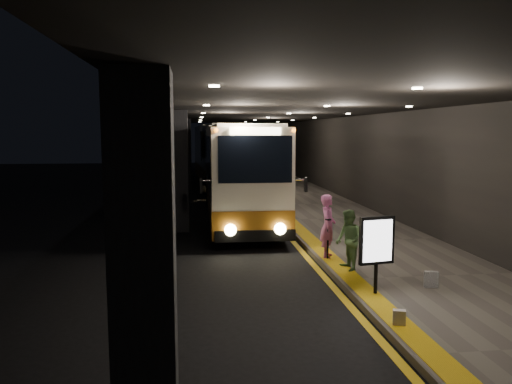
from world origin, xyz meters
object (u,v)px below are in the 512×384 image
bag_plain (399,318)px  stanchion_post (328,239)px  passenger_boarding (328,226)px  passenger_waiting_green (348,240)px  coach_main (238,176)px  bag_polka (431,279)px  info_sign (377,242)px  coach_second (221,158)px

bag_plain → stanchion_post: bearing=90.6°
passenger_boarding → passenger_waiting_green: 1.35m
coach_main → stanchion_post: 7.68m
coach_main → bag_polka: size_ratio=33.30×
bag_plain → coach_main: bearing=98.8°
passenger_boarding → passenger_waiting_green: (0.17, -1.33, -0.11)m
bag_polka → passenger_waiting_green: bearing=131.4°
passenger_waiting_green → bag_polka: bearing=35.1°
coach_main → stanchion_post: bearing=-75.6°
coach_main → passenger_boarding: coach_main is taller
stanchion_post → passenger_boarding: bearing=76.6°
coach_main → info_sign: size_ratio=7.16×
bag_plain → info_sign: 2.02m
passenger_boarding → stanchion_post: (-0.05, -0.21, -0.33)m
bag_polka → info_sign: 1.73m
info_sign → bag_polka: bearing=1.1°
stanchion_post → info_sign: bearing=-85.3°
coach_second → passenger_waiting_green: (2.16, -20.99, -0.99)m
passenger_boarding → bag_polka: (1.60, -2.96, -0.70)m
stanchion_post → coach_second: bearing=95.6°
passenger_boarding → bag_plain: bearing=-162.1°
info_sign → stanchion_post: bearing=84.2°
bag_polka → bag_plain: bearing=-128.3°
bag_plain → stanchion_post: (-0.05, 4.78, 0.41)m
coach_second → passenger_waiting_green: bearing=-87.7°
passenger_boarding → bag_polka: passenger_boarding is taller
coach_main → passenger_boarding: 7.45m
passenger_waiting_green → coach_main: bearing=-172.6°
passenger_waiting_green → bag_polka: size_ratio=4.21×
coach_second → bag_polka: coach_second is taller
passenger_waiting_green → bag_polka: (1.43, -1.62, -0.59)m
coach_main → stanchion_post: (1.84, -7.37, -1.11)m
coach_second → stanchion_post: size_ratio=11.61×
passenger_waiting_green → stanchion_post: 1.17m
info_sign → passenger_waiting_green: bearing=80.3°
coach_second → bag_plain: size_ratio=45.45×
info_sign → stanchion_post: size_ratio=1.54×
bag_plain → info_sign: bearing=83.5°
bag_plain → stanchion_post: size_ratio=0.26×
passenger_waiting_green → info_sign: info_sign is taller
coach_main → coach_second: bearing=90.9°
passenger_boarding → coach_second: bearing=23.7°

